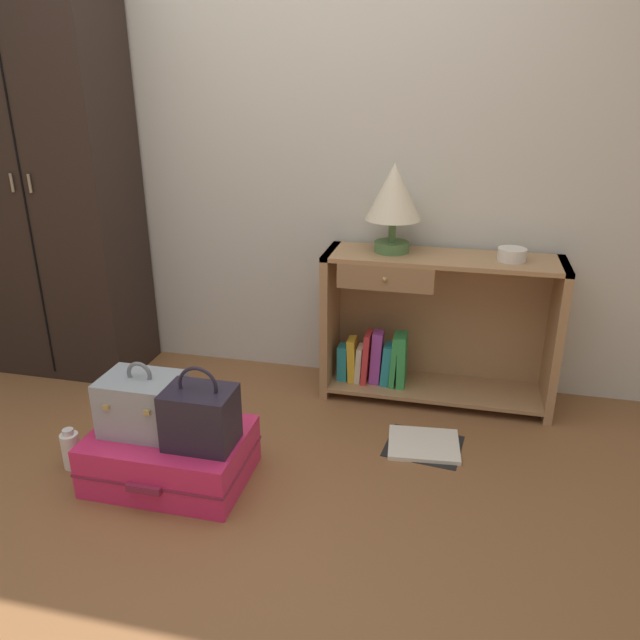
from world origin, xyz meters
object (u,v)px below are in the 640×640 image
bookshelf (428,328)px  handbag (200,417)px  bowl (512,255)px  open_book_on_floor (424,445)px  wardrobe (51,176)px  table_lamp (394,196)px  suitcase_large (171,455)px  train_case (143,404)px  bottle (71,450)px

bookshelf → handbag: size_ratio=3.42×
bowl → open_book_on_floor: size_ratio=0.36×
wardrobe → bookshelf: bearing=2.0°
table_lamp → handbag: bearing=-120.1°
bookshelf → table_lamp: (-0.20, 0.00, 0.66)m
bookshelf → suitcase_large: bearing=-134.5°
wardrobe → bookshelf: size_ratio=1.88×
open_book_on_floor → table_lamp: bearing=115.6°
wardrobe → handbag: wardrobe is taller
suitcase_large → train_case: (-0.10, 0.00, 0.23)m
train_case → handbag: (0.27, -0.04, 0.00)m
suitcase_large → table_lamp: bearing=52.3°
bookshelf → handbag: bearing=-128.0°
bowl → suitcase_large: 1.76m
table_lamp → handbag: (-0.59, -1.02, -0.69)m
table_lamp → train_case: 1.48m
wardrobe → handbag: 1.69m
table_lamp → bowl: table_lamp is taller
open_book_on_floor → handbag: bearing=-148.2°
bookshelf → handbag: (-0.79, -1.02, -0.04)m
handbag → bottle: bearing=178.5°
bookshelf → suitcase_large: 1.39m
table_lamp → suitcase_large: (-0.76, -0.98, -0.92)m
handbag → open_book_on_floor: (0.83, 0.52, -0.33)m
open_book_on_floor → wardrobe: bearing=168.0°
wardrobe → bottle: size_ratio=11.75×
bottle → bowl: bearing=28.8°
bowl → suitcase_large: (-1.32, -0.95, -0.68)m
bowl → train_case: 1.77m
table_lamp → bottle: table_lamp is taller
handbag → suitcase_large: bearing=166.0°
suitcase_large → train_case: 0.25m
table_lamp → suitcase_large: size_ratio=0.67×
bowl → bottle: (-1.77, -0.97, -0.70)m
bookshelf → bottle: bookshelf is taller
handbag → wardrobe: bearing=141.6°
table_lamp → handbag: 1.37m
bowl → suitcase_large: size_ratio=0.21×
bookshelf → open_book_on_floor: (0.04, -0.50, -0.37)m
handbag → open_book_on_floor: size_ratio=0.92×
train_case → bowl: bearing=33.6°
wardrobe → table_lamp: size_ratio=5.03×
handbag → bowl: bearing=40.6°
wardrobe → table_lamp: (1.79, 0.07, -0.04)m
table_lamp → bowl: (0.56, -0.03, -0.24)m
wardrobe → open_book_on_floor: bearing=-12.0°
bowl → train_case: bearing=-146.4°
wardrobe → suitcase_large: (1.03, -0.91, -0.97)m
suitcase_large → handbag: size_ratio=1.90×
wardrobe → open_book_on_floor: (2.03, -0.43, -1.07)m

